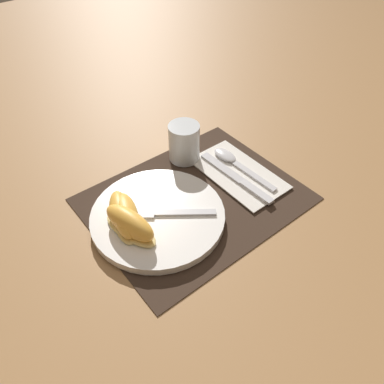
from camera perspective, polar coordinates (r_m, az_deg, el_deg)
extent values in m
plane|color=#A37547|center=(0.78, 0.44, -1.14)|extent=(3.00, 3.00, 0.00)
cube|color=#38281E|center=(0.77, 0.44, -1.04)|extent=(0.42, 0.33, 0.00)
cylinder|color=white|center=(0.73, -5.27, -3.64)|extent=(0.26, 0.26, 0.02)
cylinder|color=silver|center=(0.85, -1.20, 7.57)|extent=(0.07, 0.07, 0.09)
cylinder|color=orange|center=(0.86, -1.17, 5.90)|extent=(0.06, 0.06, 0.02)
cube|color=white|center=(0.83, 7.25, 2.69)|extent=(0.12, 0.21, 0.00)
cube|color=silver|center=(0.79, 9.81, 0.03)|extent=(0.02, 0.08, 0.01)
cube|color=silver|center=(0.84, 4.64, 3.71)|extent=(0.02, 0.12, 0.01)
cube|color=silver|center=(0.83, 9.43, 2.43)|extent=(0.02, 0.12, 0.01)
ellipsoid|color=silver|center=(0.87, 5.06, 5.64)|extent=(0.04, 0.06, 0.01)
cube|color=silver|center=(0.72, -1.03, -3.16)|extent=(0.10, 0.08, 0.00)
cube|color=silver|center=(0.73, -8.62, -3.23)|extent=(0.07, 0.07, 0.00)
ellipsoid|color=#F4DB84|center=(0.72, -10.83, -3.54)|extent=(0.08, 0.11, 0.01)
ellipsoid|color=#F9B242|center=(0.71, -11.00, -2.70)|extent=(0.07, 0.10, 0.04)
ellipsoid|color=#F4DB84|center=(0.71, -9.93, -4.34)|extent=(0.09, 0.13, 0.01)
ellipsoid|color=#F9B242|center=(0.70, -10.09, -3.46)|extent=(0.09, 0.12, 0.04)
ellipsoid|color=#F4DB84|center=(0.70, -9.31, -5.68)|extent=(0.07, 0.13, 0.01)
ellipsoid|color=#F9B242|center=(0.68, -9.49, -4.64)|extent=(0.07, 0.12, 0.05)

